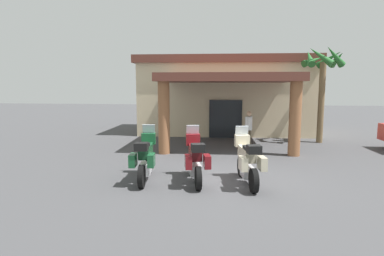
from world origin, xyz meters
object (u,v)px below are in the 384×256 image
motorcycle_cream (248,161)px  motorcycle_maroon (195,159)px  motorcycle_green (145,158)px  motel_building (225,94)px  palm_tree_near_portico (323,70)px  pedestrian (249,127)px

motorcycle_cream → motorcycle_maroon: bearing=78.5°
motorcycle_green → motorcycle_cream: size_ratio=1.00×
motel_building → motorcycle_maroon: (-0.70, -10.69, -1.65)m
motorcycle_cream → palm_tree_near_portico: size_ratio=0.46×
motorcycle_green → motorcycle_cream: bearing=-97.2°
motorcycle_cream → pedestrian: 5.46m
motel_building → motorcycle_green: (-2.22, -10.69, -1.65)m
motel_building → palm_tree_near_portico: palm_tree_near_portico is taller
motorcycle_green → motel_building: bearing=-18.3°
motorcycle_maroon → motorcycle_cream: bearing=-103.5°
motorcycle_cream → palm_tree_near_portico: palm_tree_near_portico is taller
motorcycle_maroon → pedestrian: bearing=-31.1°
motorcycle_maroon → motel_building: bearing=-15.8°
motorcycle_green → pedestrian: 6.39m
motorcycle_green → palm_tree_near_portico: bearing=-50.3°
motel_building → motorcycle_cream: bearing=-87.7°
motorcycle_maroon → palm_tree_near_portico: (5.57, 7.40, 2.93)m
motel_building → motorcycle_green: size_ratio=4.80×
motel_building → motorcycle_green: bearing=-103.8°
motorcycle_green → pedestrian: (3.39, 5.40, 0.30)m
motorcycle_green → motorcycle_cream: 3.04m
motel_building → pedestrian: size_ratio=6.17×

